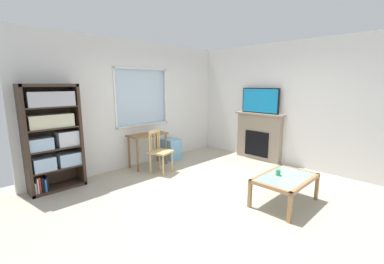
# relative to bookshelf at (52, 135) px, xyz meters

# --- Properties ---
(ground) EXTENTS (5.88, 5.91, 0.02)m
(ground) POSITION_rel_bookshelf_xyz_m (1.84, -2.21, -1.00)
(ground) COLOR #B2A893
(wall_back_with_window) EXTENTS (4.88, 0.15, 2.79)m
(wall_back_with_window) POSITION_rel_bookshelf_xyz_m (1.83, 0.24, 0.38)
(wall_back_with_window) COLOR silver
(wall_back_with_window) RESTS_ON ground
(wall_right) EXTENTS (0.12, 5.11, 2.79)m
(wall_right) POSITION_rel_bookshelf_xyz_m (4.34, -2.21, 0.40)
(wall_right) COLOR silver
(wall_right) RESTS_ON ground
(bookshelf) EXTENTS (0.90, 0.38, 1.86)m
(bookshelf) POSITION_rel_bookshelf_xyz_m (0.00, 0.00, 0.00)
(bookshelf) COLOR #38281E
(bookshelf) RESTS_ON ground
(desk_under_window) EXTENTS (0.87, 0.44, 0.75)m
(desk_under_window) POSITION_rel_bookshelf_xyz_m (1.91, -0.11, -0.38)
(desk_under_window) COLOR brown
(desk_under_window) RESTS_ON ground
(wooden_chair) EXTENTS (0.52, 0.51, 0.90)m
(wooden_chair) POSITION_rel_bookshelf_xyz_m (1.84, -0.62, -0.53)
(wooden_chair) COLOR tan
(wooden_chair) RESTS_ON ground
(plastic_drawer_unit) EXTENTS (0.35, 0.40, 0.51)m
(plastic_drawer_unit) POSITION_rel_bookshelf_xyz_m (2.64, -0.06, -0.74)
(plastic_drawer_unit) COLOR #72ADDB
(plastic_drawer_unit) RESTS_ON ground
(fireplace) EXTENTS (0.26, 1.26, 1.16)m
(fireplace) POSITION_rel_bookshelf_xyz_m (4.19, -1.59, -0.41)
(fireplace) COLOR gray
(fireplace) RESTS_ON ground
(tv) EXTENTS (0.06, 0.97, 0.61)m
(tv) POSITION_rel_bookshelf_xyz_m (4.17, -1.59, 0.47)
(tv) COLOR black
(tv) RESTS_ON fireplace
(coffee_table) EXTENTS (1.05, 0.67, 0.44)m
(coffee_table) POSITION_rel_bookshelf_xyz_m (2.35, -3.15, -0.61)
(coffee_table) COLOR #8C9E99
(coffee_table) RESTS_ON ground
(sippy_cup) EXTENTS (0.07, 0.07, 0.09)m
(sippy_cup) POSITION_rel_bookshelf_xyz_m (2.33, -3.03, -0.51)
(sippy_cup) COLOR #33B770
(sippy_cup) RESTS_ON coffee_table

